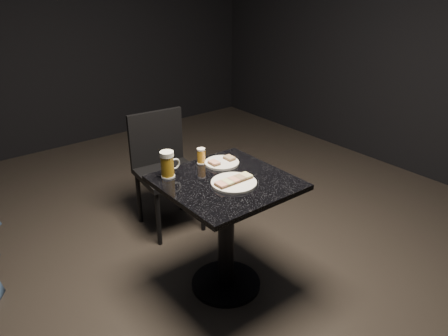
{
  "coord_description": "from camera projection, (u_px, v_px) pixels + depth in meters",
  "views": [
    {
      "loc": [
        -1.39,
        -1.74,
        1.86
      ],
      "look_at": [
        0.0,
        0.02,
        0.82
      ],
      "focal_mm": 35.0,
      "sensor_mm": 36.0,
      "label": 1
    }
  ],
  "objects": [
    {
      "name": "canapes_on_plate_large",
      "position": [
        234.0,
        180.0,
        2.44
      ],
      "size": [
        0.23,
        0.07,
        0.02
      ],
      "color": "#4C3521",
      "rests_on": "plate_large"
    },
    {
      "name": "table",
      "position": [
        226.0,
        217.0,
        2.59
      ],
      "size": [
        0.7,
        0.7,
        0.75
      ],
      "color": "black",
      "rests_on": "floor"
    },
    {
      "name": "beer_mug",
      "position": [
        168.0,
        164.0,
        2.5
      ],
      "size": [
        0.12,
        0.08,
        0.16
      ],
      "color": "silver",
      "rests_on": "table"
    },
    {
      "name": "plate_small",
      "position": [
        222.0,
        163.0,
        2.69
      ],
      "size": [
        0.21,
        0.21,
        0.01
      ],
      "primitive_type": "cylinder",
      "color": "white",
      "rests_on": "table"
    },
    {
      "name": "beer_tumbler",
      "position": [
        201.0,
        156.0,
        2.69
      ],
      "size": [
        0.06,
        0.06,
        0.1
      ],
      "color": "white",
      "rests_on": "table"
    },
    {
      "name": "chair",
      "position": [
        164.0,
        164.0,
        3.29
      ],
      "size": [
        0.48,
        0.48,
        0.88
      ],
      "color": "black",
      "rests_on": "floor"
    },
    {
      "name": "plate_large",
      "position": [
        234.0,
        183.0,
        2.45
      ],
      "size": [
        0.26,
        0.26,
        0.01
      ],
      "primitive_type": "cylinder",
      "color": "white",
      "rests_on": "table"
    },
    {
      "name": "canapes_on_plate_small",
      "position": [
        222.0,
        160.0,
        2.69
      ],
      "size": [
        0.17,
        0.07,
        0.02
      ],
      "color": "#4C3521",
      "rests_on": "plate_small"
    },
    {
      "name": "floor",
      "position": [
        226.0,
        284.0,
        2.81
      ],
      "size": [
        6.0,
        6.0,
        0.0
      ],
      "primitive_type": "plane",
      "color": "black",
      "rests_on": "ground"
    }
  ]
}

